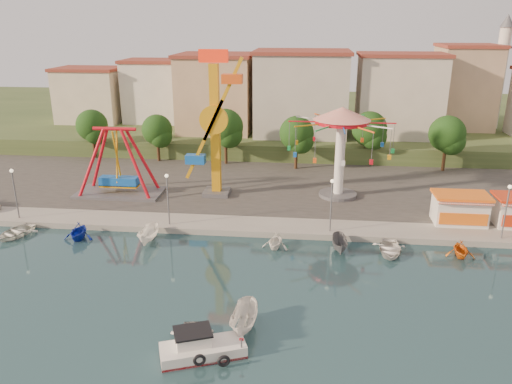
# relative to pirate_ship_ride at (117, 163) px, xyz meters

# --- Properties ---
(ground) EXTENTS (200.00, 200.00, 0.00)m
(ground) POSITION_rel_pirate_ship_ride_xyz_m (16.30, -21.43, -4.39)
(ground) COLOR #16313C
(ground) RESTS_ON ground
(quay_deck) EXTENTS (200.00, 100.00, 0.60)m
(quay_deck) POSITION_rel_pirate_ship_ride_xyz_m (16.30, 40.57, -4.09)
(quay_deck) COLOR #9E998E
(quay_deck) RESTS_ON ground
(asphalt_pad) EXTENTS (90.00, 28.00, 0.01)m
(asphalt_pad) POSITION_rel_pirate_ship_ride_xyz_m (16.30, 8.57, -3.79)
(asphalt_pad) COLOR #4C4944
(asphalt_pad) RESTS_ON quay_deck
(hill_terrace) EXTENTS (200.00, 60.00, 3.00)m
(hill_terrace) POSITION_rel_pirate_ship_ride_xyz_m (16.30, 45.57, -2.89)
(hill_terrace) COLOR #384C26
(hill_terrace) RESTS_ON ground
(pirate_ship_ride) EXTENTS (10.00, 5.00, 8.00)m
(pirate_ship_ride) POSITION_rel_pirate_ship_ride_xyz_m (0.00, 0.00, 0.00)
(pirate_ship_ride) COLOR #59595E
(pirate_ship_ride) RESTS_ON quay_deck
(kamikaze_tower) EXTENTS (5.02, 3.10, 16.50)m
(kamikaze_tower) POSITION_rel_pirate_ship_ride_xyz_m (11.64, 0.85, 4.16)
(kamikaze_tower) COLOR #59595E
(kamikaze_tower) RESTS_ON quay_deck
(wave_swinger) EXTENTS (11.60, 11.60, 10.40)m
(wave_swinger) POSITION_rel_pirate_ship_ride_xyz_m (25.54, 1.97, 3.80)
(wave_swinger) COLOR #59595E
(wave_swinger) RESTS_ON quay_deck
(booth_left) EXTENTS (5.40, 3.78, 3.08)m
(booth_left) POSITION_rel_pirate_ship_ride_xyz_m (37.28, -4.95, -2.23)
(booth_left) COLOR white
(booth_left) RESTS_ON quay_deck
(lamp_post_0) EXTENTS (0.14, 0.14, 5.00)m
(lamp_post_0) POSITION_rel_pirate_ship_ride_xyz_m (-7.70, -8.43, -1.29)
(lamp_post_0) COLOR #59595E
(lamp_post_0) RESTS_ON quay_deck
(lamp_post_1) EXTENTS (0.14, 0.14, 5.00)m
(lamp_post_1) POSITION_rel_pirate_ship_ride_xyz_m (8.30, -8.43, -1.29)
(lamp_post_1) COLOR #59595E
(lamp_post_1) RESTS_ON quay_deck
(lamp_post_2) EXTENTS (0.14, 0.14, 5.00)m
(lamp_post_2) POSITION_rel_pirate_ship_ride_xyz_m (24.30, -8.43, -1.29)
(lamp_post_2) COLOR #59595E
(lamp_post_2) RESTS_ON quay_deck
(lamp_post_3) EXTENTS (0.14, 0.14, 5.00)m
(lamp_post_3) POSITION_rel_pirate_ship_ride_xyz_m (40.30, -8.43, -1.29)
(lamp_post_3) COLOR #59595E
(lamp_post_3) RESTS_ON quay_deck
(tree_0) EXTENTS (4.60, 4.60, 7.19)m
(tree_0) POSITION_rel_pirate_ship_ride_xyz_m (-9.70, 15.54, 1.08)
(tree_0) COLOR #382314
(tree_0) RESTS_ON quay_deck
(tree_1) EXTENTS (4.35, 4.35, 6.80)m
(tree_1) POSITION_rel_pirate_ship_ride_xyz_m (0.30, 14.81, 0.81)
(tree_1) COLOR #382314
(tree_1) RESTS_ON quay_deck
(tree_2) EXTENTS (5.02, 5.02, 7.85)m
(tree_2) POSITION_rel_pirate_ship_ride_xyz_m (10.30, 14.38, 1.52)
(tree_2) COLOR #382314
(tree_2) RESTS_ON quay_deck
(tree_3) EXTENTS (4.68, 4.68, 7.32)m
(tree_3) POSITION_rel_pirate_ship_ride_xyz_m (20.30, 12.93, 1.16)
(tree_3) COLOR #382314
(tree_3) RESTS_ON quay_deck
(tree_4) EXTENTS (4.86, 4.86, 7.60)m
(tree_4) POSITION_rel_pirate_ship_ride_xyz_m (30.30, 15.92, 1.35)
(tree_4) COLOR #382314
(tree_4) RESTS_ON quay_deck
(tree_5) EXTENTS (4.83, 4.83, 7.54)m
(tree_5) POSITION_rel_pirate_ship_ride_xyz_m (40.30, 14.10, 1.31)
(tree_5) COLOR #382314
(tree_5) RESTS_ON quay_deck
(building_0) EXTENTS (9.26, 9.53, 11.87)m
(building_0) POSITION_rel_pirate_ship_ride_xyz_m (-17.07, 24.63, 4.54)
(building_0) COLOR beige
(building_0) RESTS_ON hill_terrace
(building_1) EXTENTS (12.33, 9.01, 8.63)m
(building_1) POSITION_rel_pirate_ship_ride_xyz_m (-5.03, 29.95, 2.92)
(building_1) COLOR silver
(building_1) RESTS_ON hill_terrace
(building_2) EXTENTS (11.95, 9.28, 11.23)m
(building_2) POSITION_rel_pirate_ship_ride_xyz_m (8.11, 30.53, 4.22)
(building_2) COLOR tan
(building_2) RESTS_ON hill_terrace
(building_3) EXTENTS (12.59, 10.50, 9.20)m
(building_3) POSITION_rel_pirate_ship_ride_xyz_m (21.90, 27.37, 3.20)
(building_3) COLOR beige
(building_3) RESTS_ON hill_terrace
(building_4) EXTENTS (10.75, 9.23, 9.24)m
(building_4) POSITION_rel_pirate_ship_ride_xyz_m (35.37, 30.77, 3.22)
(building_4) COLOR beige
(building_4) RESTS_ON hill_terrace
(building_5) EXTENTS (12.77, 10.96, 11.21)m
(building_5) POSITION_rel_pirate_ship_ride_xyz_m (48.67, 28.90, 4.21)
(building_5) COLOR tan
(building_5) RESTS_ON hill_terrace
(minaret) EXTENTS (2.80, 2.80, 18.00)m
(minaret) POSITION_rel_pirate_ship_ride_xyz_m (52.30, 32.57, 8.15)
(minaret) COLOR silver
(minaret) RESTS_ON hill_terrace
(cabin_motorboat) EXTENTS (5.68, 3.78, 1.87)m
(cabin_motorboat) POSITION_rel_pirate_ship_ride_xyz_m (15.66, -27.76, -3.90)
(cabin_motorboat) COLOR white
(cabin_motorboat) RESTS_ON ground
(rowboat_a) EXTENTS (3.58, 4.55, 0.86)m
(rowboat_a) POSITION_rel_pirate_ship_ride_xyz_m (14.81, -26.97, -3.97)
(rowboat_a) COLOR silver
(rowboat_a) RESTS_ON ground
(skiff) EXTENTS (1.91, 4.44, 1.68)m
(skiff) POSITION_rel_pirate_ship_ride_xyz_m (18.04, -24.85, -3.56)
(skiff) COLOR silver
(skiff) RESTS_ON ground
(moored_boat_0) EXTENTS (4.02, 4.84, 0.87)m
(moored_boat_0) POSITION_rel_pirate_ship_ride_xyz_m (-6.28, -11.63, -3.96)
(moored_boat_0) COLOR white
(moored_boat_0) RESTS_ON ground
(moored_boat_1) EXTENTS (2.98, 3.39, 1.69)m
(moored_boat_1) POSITION_rel_pirate_ship_ride_xyz_m (0.21, -11.63, -3.55)
(moored_boat_1) COLOR #1229A5
(moored_boat_1) RESTS_ON ground
(moored_boat_2) EXTENTS (1.56, 3.91, 1.49)m
(moored_boat_2) POSITION_rel_pirate_ship_ride_xyz_m (7.16, -11.63, -3.65)
(moored_boat_2) COLOR white
(moored_boat_2) RESTS_ON ground
(moored_boat_4) EXTENTS (2.88, 3.20, 1.49)m
(moored_boat_4) POSITION_rel_pirate_ship_ride_xyz_m (19.21, -11.63, -3.65)
(moored_boat_4) COLOR white
(moored_boat_4) RESTS_ON ground
(moored_boat_5) EXTENTS (1.49, 3.66, 1.40)m
(moored_boat_5) POSITION_rel_pirate_ship_ride_xyz_m (25.11, -11.63, -3.70)
(moored_boat_5) COLOR #5D5E63
(moored_boat_5) RESTS_ON ground
(moored_boat_6) EXTENTS (3.41, 4.48, 0.87)m
(moored_boat_6) POSITION_rel_pirate_ship_ride_xyz_m (29.58, -11.63, -3.96)
(moored_boat_6) COLOR white
(moored_boat_6) RESTS_ON ground
(moored_boat_7) EXTENTS (2.67, 3.04, 1.53)m
(moored_boat_7) POSITION_rel_pirate_ship_ride_xyz_m (35.74, -11.63, -3.63)
(moored_boat_7) COLOR orange
(moored_boat_7) RESTS_ON ground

